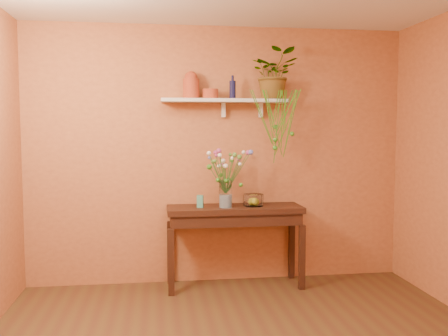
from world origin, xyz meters
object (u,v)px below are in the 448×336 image
Objects in this scene: blue_bottle at (233,89)px; bouquet at (227,164)px; sideboard at (235,218)px; spider_plant at (274,74)px; terracotta_jug at (191,86)px; glass_vase at (226,196)px; glass_bowl at (253,200)px.

blue_bottle is 0.78m from bouquet.
blue_bottle reaches higher than bouquet.
sideboard is 2.65× the size of spider_plant.
terracotta_jug is 0.89m from bouquet.
blue_bottle is at bearing 58.01° from glass_vase.
terracotta_jug is 1.02× the size of glass_vase.
bouquet is (-0.53, -0.18, -0.92)m from spider_plant.
blue_bottle is (0.42, -0.05, -0.04)m from terracotta_jug.
spider_plant reaches higher than blue_bottle.
sideboard is 0.27m from glass_vase.
glass_bowl is (0.63, -0.14, -1.18)m from terracotta_jug.
bouquet is at bearing -148.85° from sideboard.
glass_bowl is (0.30, 0.06, -0.06)m from glass_vase.
glass_bowl is (0.20, 0.00, 0.18)m from sideboard.
sideboard is 0.57m from bouquet.
sideboard is at bearing 28.84° from glass_vase.
bouquet reaches higher than glass_bowl.
terracotta_jug is (-0.43, 0.14, 1.35)m from sideboard.
blue_bottle is at bearing 96.77° from sideboard.
terracotta_jug is at bearing 167.81° from glass_bowl.
spider_plant is (0.45, 0.03, 0.16)m from blue_bottle.
glass_vase is (-0.10, -0.06, 0.24)m from sideboard.
terracotta_jug is at bearing 173.59° from blue_bottle.
glass_bowl is (0.21, -0.09, -1.14)m from blue_bottle.
spider_plant is 1.13× the size of bouquet.
spider_plant is 1.33m from glass_bowl.
spider_plant is 2.55× the size of glass_bowl.
bouquet is at bearing -168.71° from glass_bowl.
terracotta_jug is 0.61× the size of bouquet.
glass_bowl reaches higher than sideboard.
bouquet reaches higher than glass_vase.
blue_bottle is at bearing -176.17° from spider_plant.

